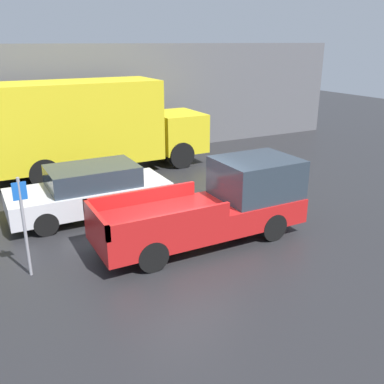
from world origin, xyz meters
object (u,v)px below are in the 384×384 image
object	(u,v)px
pickup_truck	(218,204)
parking_sign	(24,222)
newspaper_box	(158,140)
car	(90,190)
delivery_truck	(87,125)

from	to	relation	value
pickup_truck	parking_sign	distance (m)	4.85
parking_sign	newspaper_box	distance (m)	11.98
car	parking_sign	size ratio (longest dim) A/B	2.03
parking_sign	pickup_truck	bearing A→B (deg)	-3.28
pickup_truck	newspaper_box	xyz separation A→B (m)	(2.50, 9.72, -0.41)
car	parking_sign	bearing A→B (deg)	-127.64
newspaper_box	car	bearing A→B (deg)	-127.90
delivery_truck	parking_sign	xyz separation A→B (m)	(-3.40, -7.34, -0.63)
delivery_truck	parking_sign	bearing A→B (deg)	-114.85
pickup_truck	car	bearing A→B (deg)	129.29
car	delivery_truck	distance (m)	4.74
newspaper_box	delivery_truck	bearing A→B (deg)	-151.84
newspaper_box	pickup_truck	bearing A→B (deg)	-104.45
pickup_truck	parking_sign	xyz separation A→B (m)	(-4.82, 0.28, 0.36)
parking_sign	newspaper_box	xyz separation A→B (m)	(7.33, 9.44, -0.78)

